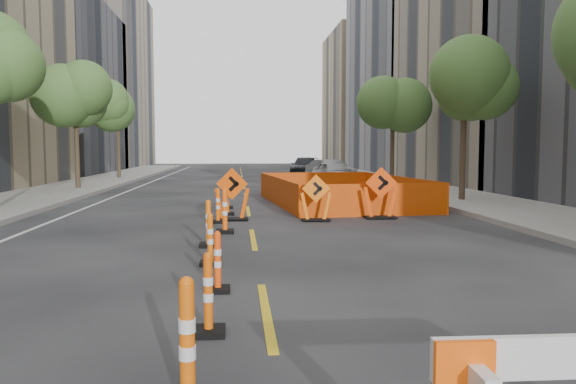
{
  "coord_description": "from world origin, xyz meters",
  "views": [
    {
      "loc": [
        -0.37,
        -9.17,
        2.15
      ],
      "look_at": [
        0.85,
        4.19,
        1.1
      ],
      "focal_mm": 35.0,
      "sensor_mm": 36.0,
      "label": 1
    }
  ],
  "objects": [
    {
      "name": "channelizer_7",
      "position": [
        -0.69,
        8.89,
        0.54
      ],
      "size": [
        0.43,
        0.43,
        1.08
      ],
      "primitive_type": null,
      "color": "#F4600A",
      "rests_on": "ground"
    },
    {
      "name": "channelizer_2",
      "position": [
        -0.67,
        -0.84,
        0.46
      ],
      "size": [
        0.36,
        0.36,
        0.92
      ],
      "primitive_type": null,
      "color": "#FF450A",
      "rests_on": "ground"
    },
    {
      "name": "channelizer_8",
      "position": [
        -0.73,
        10.84,
        0.52
      ],
      "size": [
        0.41,
        0.41,
        1.04
      ],
      "primitive_type": null,
      "color": "#E65609",
      "rests_on": "ground"
    },
    {
      "name": "channelizer_4",
      "position": [
        -0.99,
        3.05,
        0.52
      ],
      "size": [
        0.41,
        0.41,
        1.03
      ],
      "primitive_type": null,
      "color": "#FF680A",
      "rests_on": "ground"
    },
    {
      "name": "tree_l_c",
      "position": [
        -8.4,
        20.0,
        4.53
      ],
      "size": [
        2.8,
        2.8,
        5.95
      ],
      "color": "#382B1E",
      "rests_on": "ground"
    },
    {
      "name": "channelizer_1",
      "position": [
        -0.71,
        -2.79,
        0.48
      ],
      "size": [
        0.38,
        0.38,
        0.97
      ],
      "primitive_type": null,
      "color": "#D65109",
      "rests_on": "ground"
    },
    {
      "name": "tree_r_c",
      "position": [
        8.4,
        22.0,
        4.53
      ],
      "size": [
        2.8,
        2.8,
        5.95
      ],
      "color": "#382B1E",
      "rests_on": "ground"
    },
    {
      "name": "chevron_sign_right",
      "position": [
        3.98,
        7.49,
        0.79
      ],
      "size": [
        1.18,
        0.89,
        1.58
      ],
      "primitive_type": null,
      "rotation": [
        0.0,
        0.0,
        -0.27
      ],
      "color": "#FC460A",
      "rests_on": "ground"
    },
    {
      "name": "chevron_sign_center",
      "position": [
        1.94,
        7.1,
        0.69
      ],
      "size": [
        0.94,
        0.59,
        1.38
      ],
      "primitive_type": null,
      "rotation": [
        0.0,
        0.0,
        0.04
      ],
      "color": "orange",
      "rests_on": "ground"
    },
    {
      "name": "bld_right_c",
      "position": [
        17.0,
        23.8,
        7.0
      ],
      "size": [
        12.0,
        16.0,
        14.0
      ],
      "primitive_type": "cube",
      "color": "gray",
      "rests_on": "ground"
    },
    {
      "name": "tree_l_d",
      "position": [
        -8.4,
        30.0,
        4.53
      ],
      "size": [
        2.8,
        2.8,
        5.95
      ],
      "color": "#382B1E",
      "rests_on": "ground"
    },
    {
      "name": "parked_car_mid",
      "position": [
        5.83,
        27.64,
        0.7
      ],
      "size": [
        3.09,
        4.45,
        1.39
      ],
      "primitive_type": "imported",
      "rotation": [
        0.0,
        0.0,
        0.43
      ],
      "color": "#949599",
      "rests_on": "ground"
    },
    {
      "name": "bld_left_d",
      "position": [
        -17.0,
        39.2,
        7.0
      ],
      "size": [
        12.0,
        16.0,
        14.0
      ],
      "primitive_type": "cube",
      "color": "#4C4C51",
      "rests_on": "ground"
    },
    {
      "name": "channelizer_3",
      "position": [
        -0.87,
        1.11,
        0.48
      ],
      "size": [
        0.38,
        0.38,
        0.96
      ],
      "primitive_type": null,
      "color": "#E75C09",
      "rests_on": "ground"
    },
    {
      "name": "chevron_sign_left",
      "position": [
        -0.52,
        7.49,
        0.78
      ],
      "size": [
        1.16,
        0.85,
        1.57
      ],
      "primitive_type": null,
      "rotation": [
        0.0,
        0.0,
        -0.23
      ],
      "color": "#ED500A",
      "rests_on": "ground"
    },
    {
      "name": "channelizer_6",
      "position": [
        -0.92,
        6.95,
        0.51
      ],
      "size": [
        0.4,
        0.4,
        1.02
      ],
      "primitive_type": null,
      "color": "#FF5C0A",
      "rests_on": "ground"
    },
    {
      "name": "bld_right_d",
      "position": [
        17.0,
        40.2,
        10.0
      ],
      "size": [
        12.0,
        18.0,
        20.0
      ],
      "primitive_type": "cube",
      "color": "gray",
      "rests_on": "ground"
    },
    {
      "name": "parked_car_near",
      "position": [
        5.23,
        22.83,
        0.72
      ],
      "size": [
        2.39,
        4.43,
        1.43
      ],
      "primitive_type": "imported",
      "rotation": [
        0.0,
        0.0,
        0.17
      ],
      "color": "#B3B2B4",
      "rests_on": "ground"
    },
    {
      "name": "bld_right_e",
      "position": [
        17.0,
        58.6,
        8.0
      ],
      "size": [
        12.0,
        14.0,
        16.0
      ],
      "primitive_type": "cube",
      "color": "tan",
      "rests_on": "ground"
    },
    {
      "name": "sidewalk_right",
      "position": [
        9.0,
        12.0,
        0.07
      ],
      "size": [
        4.0,
        90.0,
        0.15
      ],
      "primitive_type": "cube",
      "color": "gray",
      "rests_on": "ground"
    },
    {
      "name": "parked_car_far",
      "position": [
        4.8,
        33.09,
        0.72
      ],
      "size": [
        2.93,
        5.28,
        1.45
      ],
      "primitive_type": "imported",
      "rotation": [
        0.0,
        0.0,
        -0.19
      ],
      "color": "black",
      "rests_on": "ground"
    },
    {
      "name": "channelizer_0",
      "position": [
        -0.77,
        -4.73,
        0.57
      ],
      "size": [
        0.45,
        0.45,
        1.14
      ],
      "primitive_type": null,
      "color": "#DD5709",
      "rests_on": "ground"
    },
    {
      "name": "safety_fence",
      "position": [
        3.57,
        12.17,
        0.52
      ],
      "size": [
        5.66,
        8.76,
        1.04
      ],
      "primitive_type": null,
      "rotation": [
        0.0,
        0.0,
        0.09
      ],
      "color": "#D83E0B",
      "rests_on": "ground"
    },
    {
      "name": "channelizer_5",
      "position": [
        -0.68,
        5.0,
        0.57
      ],
      "size": [
        0.45,
        0.45,
        1.13
      ],
      "primitive_type": null,
      "color": "#FF560A",
      "rests_on": "ground"
    },
    {
      "name": "tree_r_b",
      "position": [
        8.4,
        12.0,
        4.53
      ],
      "size": [
        2.8,
        2.8,
        5.95
      ],
      "color": "#382B1E",
      "rests_on": "ground"
    },
    {
      "name": "bld_left_e",
      "position": [
        -17.0,
        55.6,
        10.0
      ],
      "size": [
        12.0,
        20.0,
        20.0
      ],
      "primitive_type": "cube",
      "color": "gray",
      "rests_on": "ground"
    },
    {
      "name": "ground_plane",
      "position": [
        0.0,
        0.0,
        0.0
      ],
      "size": [
        140.0,
        140.0,
        0.0
      ],
      "primitive_type": "plane",
      "color": "black"
    }
  ]
}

